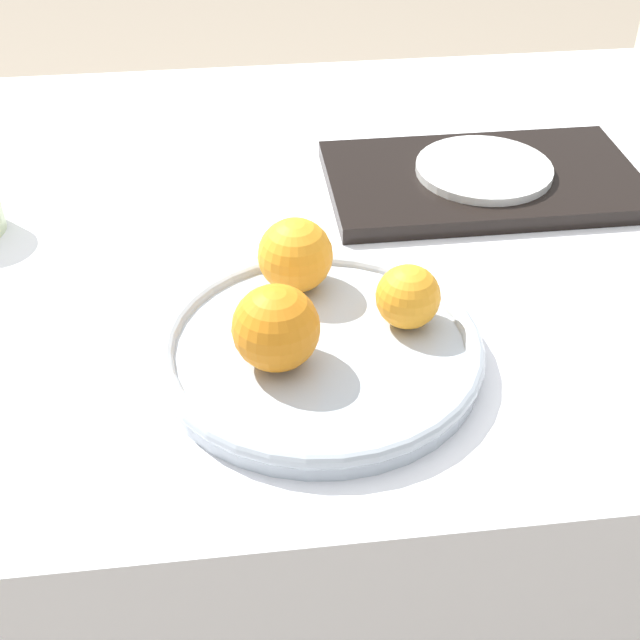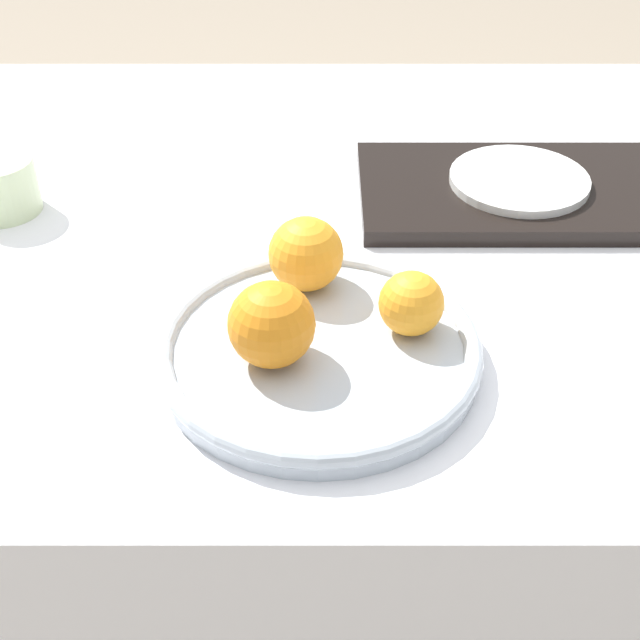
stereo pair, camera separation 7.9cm
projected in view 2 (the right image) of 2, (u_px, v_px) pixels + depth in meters
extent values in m
plane|color=gray|center=(346.00, 590.00, 1.46)|extent=(12.00, 12.00, 0.00)
cube|color=white|center=(350.00, 436.00, 1.25)|extent=(1.28, 0.94, 0.71)
cylinder|color=#B2BCC6|center=(320.00, 355.00, 0.82)|extent=(0.29, 0.29, 0.02)
torus|color=#B2BCC6|center=(320.00, 346.00, 0.81)|extent=(0.30, 0.30, 0.02)
sphere|color=orange|center=(273.00, 324.00, 0.77)|extent=(0.08, 0.08, 0.08)
sphere|color=orange|center=(413.00, 303.00, 0.81)|extent=(0.06, 0.06, 0.06)
sphere|color=orange|center=(308.00, 254.00, 0.87)|extent=(0.07, 0.07, 0.07)
cube|color=black|center=(520.00, 191.00, 1.06)|extent=(0.38, 0.22, 0.02)
cylinder|color=silver|center=(521.00, 180.00, 1.05)|extent=(0.16, 0.16, 0.01)
cylinder|color=beige|center=(2.00, 185.00, 1.03)|extent=(0.09, 0.09, 0.06)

